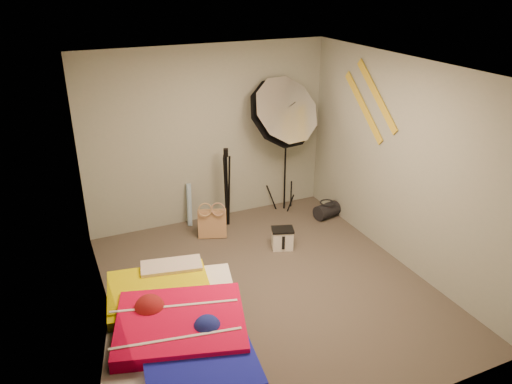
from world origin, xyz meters
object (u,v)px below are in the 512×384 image
photo_umbrella (282,114)px  tote_bag (212,224)px  camera_tripod (227,182)px  duffel_bag (327,211)px  bed (177,332)px  wrapping_roll (189,205)px  camera_case (282,239)px

photo_umbrella → tote_bag: bearing=-168.7°
tote_bag → camera_tripod: size_ratio=0.34×
duffel_bag → bed: 3.40m
wrapping_roll → camera_tripod: bearing=-25.4°
camera_case → tote_bag: bearing=156.1°
bed → wrapping_roll: bearing=70.3°
bed → photo_umbrella: bearing=45.8°
camera_case → bed: (-1.81, -1.38, 0.13)m
bed → camera_tripod: (1.40, 2.31, 0.39)m
tote_bag → duffel_bag: (1.74, -0.15, -0.08)m
camera_tripod → wrapping_roll: bearing=154.6°
camera_case → photo_umbrella: 1.74m
camera_case → duffel_bag: camera_case is taller
tote_bag → bed: (-1.08, -2.06, 0.07)m
wrapping_roll → duffel_bag: bearing=-18.3°
wrapping_roll → photo_umbrella: (1.32, -0.25, 1.24)m
wrapping_roll → bed: size_ratio=0.29×
camera_tripod → camera_case: bearing=-65.9°
tote_bag → photo_umbrella: (1.15, 0.23, 1.36)m
bed → camera_case: bearing=37.3°
tote_bag → photo_umbrella: bearing=31.4°
duffel_bag → photo_umbrella: (-0.59, 0.38, 1.44)m
camera_case → camera_tripod: (-0.41, 0.93, 0.53)m
tote_bag → duffel_bag: tote_bag is taller
duffel_bag → photo_umbrella: bearing=133.4°
wrapping_roll → duffel_bag: size_ratio=1.68×
tote_bag → camera_case: (0.73, -0.68, -0.06)m
wrapping_roll → camera_tripod: camera_tripod is taller
tote_bag → bed: bearing=-97.5°
tote_bag → camera_case: 1.00m
bed → photo_umbrella: (2.23, 2.29, 1.28)m
tote_bag → bed: bed is taller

